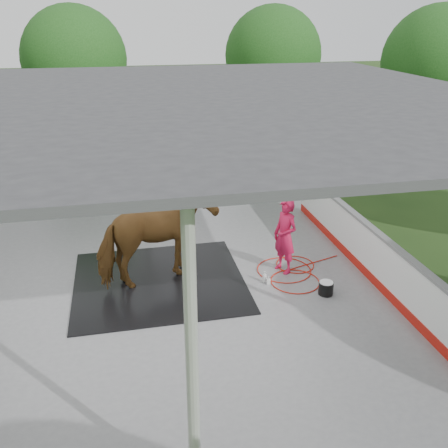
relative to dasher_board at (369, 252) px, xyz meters
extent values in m
plane|color=#1E3814|center=(-4.60, 0.00, -0.59)|extent=(100.00, 100.00, 0.00)
cube|color=slate|center=(-4.60, 0.00, -0.57)|extent=(12.00, 10.00, 0.05)
cylinder|color=beige|center=(-4.60, -4.70, 1.38)|extent=(0.14, 0.14, 3.85)
cylinder|color=beige|center=(-4.60, 4.70, 1.38)|extent=(0.14, 0.14, 3.85)
cylinder|color=beige|center=(1.10, 4.70, 1.38)|extent=(0.14, 0.14, 3.85)
cube|color=brown|center=(-4.60, -4.50, 3.26)|extent=(12.00, 0.10, 0.18)
cube|color=brown|center=(-4.60, -3.00, 3.26)|extent=(12.00, 0.10, 0.18)
cube|color=brown|center=(-4.60, -1.50, 3.26)|extent=(12.00, 0.10, 0.18)
cube|color=brown|center=(-4.60, 0.00, 3.26)|extent=(12.00, 0.10, 0.18)
cube|color=brown|center=(-4.60, 1.50, 3.26)|extent=(12.00, 0.10, 0.18)
cube|color=brown|center=(-4.60, 3.00, 3.26)|extent=(12.00, 0.10, 0.18)
cube|color=brown|center=(-4.60, 4.50, 3.26)|extent=(12.00, 0.10, 0.18)
cube|color=brown|center=(1.10, 0.00, 3.26)|extent=(0.12, 10.00, 0.18)
cube|color=#38383A|center=(-4.60, 0.00, 3.46)|extent=(12.60, 10.60, 0.10)
cube|color=#B3170E|center=(0.00, 0.00, -0.44)|extent=(0.14, 8.00, 0.20)
cube|color=white|center=(0.00, 0.00, 0.06)|extent=(0.12, 8.00, 1.00)
cube|color=slate|center=(0.00, 0.00, 0.58)|extent=(0.16, 8.00, 0.06)
cylinder|color=#382314|center=(-6.60, 12.00, 0.51)|extent=(0.36, 0.36, 2.20)
sphere|color=#194714|center=(-6.60, 12.00, 3.21)|extent=(4.00, 4.00, 4.00)
cylinder|color=#382314|center=(1.40, 12.00, 0.51)|extent=(0.36, 0.36, 2.20)
sphere|color=#194714|center=(1.40, 12.00, 3.21)|extent=(4.00, 4.00, 4.00)
cylinder|color=#382314|center=(6.40, 8.00, 0.51)|extent=(0.36, 0.36, 2.20)
sphere|color=#194714|center=(6.40, 8.00, 3.21)|extent=(4.00, 4.00, 4.00)
cube|color=black|center=(-4.56, 0.60, -0.53)|extent=(3.61, 3.39, 0.03)
imported|color=brown|center=(-4.56, 0.60, 0.52)|extent=(2.70, 1.94, 2.08)
imported|color=#CB1543|center=(-1.76, 0.53, 0.31)|extent=(0.63, 0.74, 1.71)
cylinder|color=black|center=(-1.23, -0.63, -0.41)|extent=(0.31, 0.31, 0.27)
cylinder|color=white|center=(-1.23, -0.63, -0.27)|extent=(0.28, 0.28, 0.03)
imported|color=silver|center=(-2.33, 0.11, -0.41)|extent=(0.14, 0.14, 0.26)
imported|color=#338CD8|center=(-2.27, 0.01, -0.45)|extent=(0.09, 0.10, 0.18)
torus|color=red|center=(-1.74, 0.54, -0.53)|extent=(1.24, 1.24, 0.02)
torus|color=red|center=(-1.68, -0.01, -0.53)|extent=(1.07, 1.07, 0.02)
torus|color=red|center=(-1.41, 0.73, -0.53)|extent=(0.88, 0.88, 0.02)
cylinder|color=red|center=(-1.03, 0.71, -0.53)|extent=(1.52, 0.51, 0.02)
camera|label=1|loc=(-5.16, -8.95, 4.84)|focal=40.00mm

